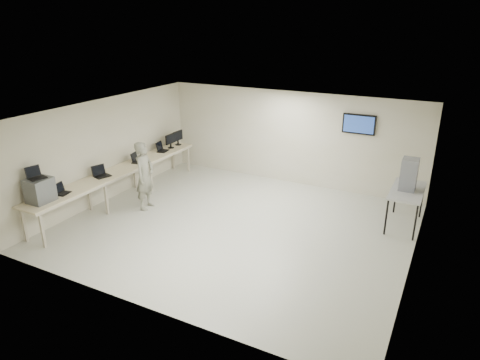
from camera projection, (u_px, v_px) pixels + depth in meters
The scene contains 13 objects.
room at pixel (238, 172), 9.98m from camera, with size 8.01×7.01×2.81m.
workbench at pixel (120, 172), 11.70m from camera, with size 0.76×6.00×0.90m.
equipment_box at pixel (40, 190), 9.54m from camera, with size 0.46×0.53×0.55m, color #565D62.
laptop_on_box at pixel (36, 175), 9.44m from camera, with size 0.35×0.39×0.27m.
laptop_0 at pixel (61, 191), 10.05m from camera, with size 0.33×0.36×0.25m.
laptop_1 at pixel (101, 174), 11.14m from camera, with size 0.42×0.45×0.30m.
laptop_2 at pixel (136, 160), 12.27m from camera, with size 0.35×0.39×0.27m.
laptop_3 at pixel (161, 149), 13.28m from camera, with size 0.36×0.41×0.29m.
monitor_near at pixel (170, 140), 13.53m from camera, with size 0.20×0.45×0.45m.
monitor_far at pixel (178, 137), 13.86m from camera, with size 0.21×0.47×0.46m.
soldier at pixel (145, 176), 11.17m from camera, with size 0.66×0.44×1.82m, color #696C59.
side_table at pixel (407, 192), 10.20m from camera, with size 0.74×1.58×0.95m.
storage_bins at pixel (409, 174), 10.05m from camera, with size 0.37×0.41×0.77m.
Camera 1 is at (4.39, -8.28, 4.76)m, focal length 32.00 mm.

